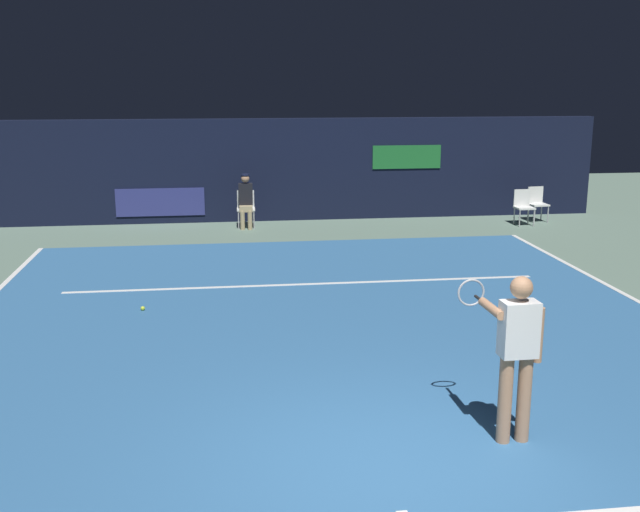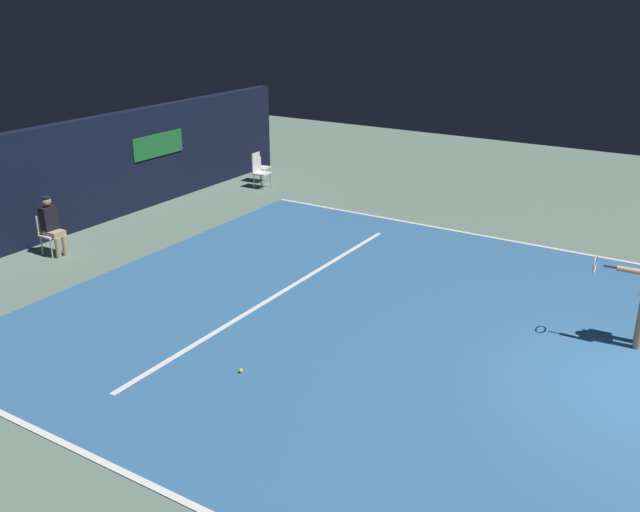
% 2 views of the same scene
% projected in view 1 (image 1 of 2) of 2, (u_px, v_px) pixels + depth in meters
% --- Properties ---
extents(ground_plane, '(33.11, 33.11, 0.00)m').
position_uv_depth(ground_plane, '(319.00, 319.00, 11.48)').
color(ground_plane, slate).
extents(court_surface, '(10.73, 11.21, 0.01)m').
position_uv_depth(court_surface, '(319.00, 319.00, 11.48)').
color(court_surface, '#336699').
rests_on(court_surface, ground).
extents(line_service, '(8.37, 0.10, 0.01)m').
position_uv_depth(line_service, '(305.00, 284.00, 13.37)').
color(line_service, white).
rests_on(line_service, court_surface).
extents(back_wall, '(16.87, 0.33, 2.60)m').
position_uv_depth(back_wall, '(276.00, 170.00, 19.27)').
color(back_wall, black).
rests_on(back_wall, ground).
extents(tennis_player, '(0.64, 0.93, 1.73)m').
position_uv_depth(tennis_player, '(516.00, 348.00, 7.41)').
color(tennis_player, tan).
rests_on(tennis_player, ground).
extents(line_judge_on_chair, '(0.45, 0.54, 1.32)m').
position_uv_depth(line_judge_on_chair, '(246.00, 200.00, 18.35)').
color(line_judge_on_chair, white).
rests_on(line_judge_on_chair, ground).
extents(courtside_chair_near, '(0.47, 0.45, 0.88)m').
position_uv_depth(courtside_chair_near, '(537.00, 202.00, 19.26)').
color(courtside_chair_near, white).
rests_on(courtside_chair_near, ground).
extents(courtside_chair_far, '(0.45, 0.42, 0.88)m').
position_uv_depth(courtside_chair_far, '(523.00, 205.00, 18.78)').
color(courtside_chair_far, white).
rests_on(courtside_chair_far, ground).
extents(tennis_ball, '(0.07, 0.07, 0.07)m').
position_uv_depth(tennis_ball, '(143.00, 308.00, 11.86)').
color(tennis_ball, '#CCE033').
rests_on(tennis_ball, court_surface).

